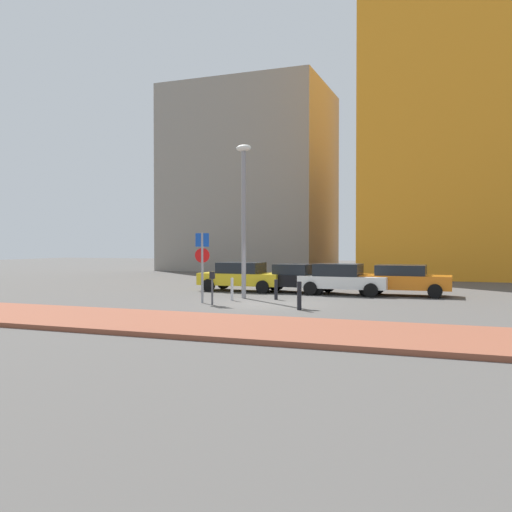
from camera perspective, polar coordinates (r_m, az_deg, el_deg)
ground_plane at (r=22.09m, az=0.70°, el=-4.99°), size 120.00×120.00×0.00m
sidewalk_brick at (r=16.23m, az=-7.25°, el=-7.00°), size 40.00×4.20×0.14m
parked_car_yellow at (r=28.05m, az=-1.48°, el=-2.10°), size 4.28×2.08×1.47m
parked_car_black at (r=27.33m, az=4.14°, el=-2.28°), size 4.17×2.29×1.41m
parked_car_white at (r=26.35m, az=8.95°, el=-2.33°), size 4.18×1.98×1.47m
parked_car_orange at (r=26.43m, az=14.85°, el=-2.36°), size 4.46×2.05×1.43m
parking_sign_post at (r=22.42m, az=-5.59°, el=-0.27°), size 0.58×0.20×2.87m
parking_meter at (r=21.73m, az=-4.56°, el=-2.84°), size 0.18×0.14×1.31m
street_lamp at (r=24.33m, az=-1.28°, el=5.03°), size 0.70×0.36×6.78m
traffic_bollard_near at (r=20.07m, az=4.51°, el=-4.13°), size 0.16×0.16×1.04m
traffic_bollard_mid at (r=23.40m, az=-2.50°, el=-3.46°), size 0.12×0.12×0.96m
traffic_bollard_far at (r=23.75m, az=2.09°, el=-3.50°), size 0.15×0.15×0.87m
building_colorful_midrise at (r=47.74m, az=23.45°, el=16.49°), size 17.91×17.02×30.09m
building_under_construction at (r=52.46m, az=-0.52°, el=7.81°), size 14.41×11.12×16.83m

